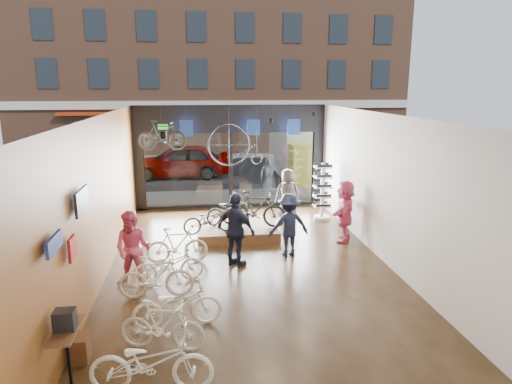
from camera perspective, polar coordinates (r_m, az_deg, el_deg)
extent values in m
cube|color=black|center=(11.69, -0.76, -9.47)|extent=(7.00, 12.00, 0.04)
cube|color=black|center=(10.81, -0.82, 9.67)|extent=(7.00, 12.00, 0.04)
cube|color=#94461D|center=(11.25, -18.90, -0.81)|extent=(0.04, 12.00, 3.80)
cube|color=beige|center=(12.02, 16.12, 0.25)|extent=(0.04, 12.00, 3.80)
cube|color=beige|center=(5.50, 6.95, -14.84)|extent=(7.00, 0.04, 3.80)
cube|color=#198C26|center=(16.69, -11.55, 7.99)|extent=(0.35, 0.06, 0.18)
cube|color=black|center=(26.13, -4.70, 3.22)|extent=(30.00, 18.00, 0.02)
cube|color=slate|center=(18.49, -3.42, -0.69)|extent=(30.00, 2.40, 0.12)
cube|color=slate|center=(30.07, -5.10, 4.65)|extent=(30.00, 2.00, 0.12)
cube|color=brown|center=(32.34, -5.58, 17.56)|extent=(26.00, 5.00, 14.00)
imported|color=gray|center=(23.02, -9.55, 3.86)|extent=(4.91, 1.97, 1.67)
imported|color=white|center=(7.36, -12.94, -20.06)|extent=(1.89, 0.80, 0.97)
imported|color=white|center=(8.31, -11.66, -16.04)|extent=(1.58, 0.81, 0.92)
imported|color=white|center=(8.98, -9.82, -13.75)|extent=(1.73, 0.74, 0.88)
imported|color=white|center=(10.16, -12.37, -10.31)|extent=(1.61, 0.46, 0.97)
imported|color=white|center=(10.86, -10.87, -8.99)|extent=(1.71, 0.88, 0.85)
imported|color=white|center=(11.98, -9.84, -6.57)|extent=(1.59, 0.49, 0.95)
cube|color=#4E351A|center=(14.00, -2.39, -4.86)|extent=(2.40, 1.80, 0.30)
imported|color=black|center=(13.24, -5.82, -3.46)|extent=(1.63, 0.86, 0.81)
imported|color=black|center=(13.74, 0.00, -2.16)|extent=(1.89, 1.01, 1.09)
imported|color=black|center=(14.25, -3.53, -2.11)|extent=(1.68, 1.40, 0.86)
imported|color=#CC4C72|center=(10.75, -15.12, -6.88)|extent=(0.99, 0.85, 1.75)
imported|color=#161C33|center=(11.46, -2.51, -4.79)|extent=(1.13, 1.09, 1.89)
imported|color=#161C33|center=(12.22, 4.12, -4.13)|extent=(1.16, 0.75, 1.71)
imported|color=#3F3F44|center=(15.58, 3.96, -0.26)|extent=(0.86, 0.56, 1.74)
imported|color=#CC4C72|center=(13.58, 11.04, -2.33)|extent=(1.19, 1.76, 1.82)
imported|color=black|center=(15.03, -11.72, 6.96)|extent=(1.63, 0.70, 0.95)
cube|color=#1E3F99|center=(15.98, -8.69, 7.88)|extent=(0.45, 0.03, 0.55)
cube|color=#1E3F99|center=(16.11, -0.29, 8.07)|extent=(0.45, 0.03, 0.55)
cube|color=#1E3F99|center=(16.35, 4.76, 8.10)|extent=(0.45, 0.03, 0.55)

